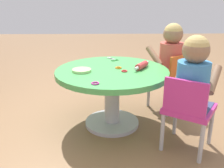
{
  "coord_description": "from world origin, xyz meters",
  "views": [
    {
      "loc": [
        -1.89,
        0.04,
        1.03
      ],
      "look_at": [
        0.0,
        0.0,
        0.35
      ],
      "focal_mm": 40.86,
      "sensor_mm": 36.0,
      "label": 1
    }
  ],
  "objects": [
    {
      "name": "cookie_cutter_0",
      "position": [
        -0.33,
        0.12,
        0.48
      ],
      "size": [
        0.05,
        0.05,
        0.01
      ],
      "primitive_type": "torus",
      "color": "#D83FA5",
      "rests_on": "craft_table"
    },
    {
      "name": "child_chair_left",
      "position": [
        -0.37,
        -0.49,
        0.31
      ],
      "size": [
        0.42,
        0.42,
        0.54
      ],
      "color": "#B7B7BC",
      "rests_on": "ground"
    },
    {
      "name": "craft_scissors",
      "position": [
        0.31,
        -0.02,
        0.47
      ],
      "size": [
        0.14,
        0.11,
        0.01
      ],
      "color": "silver",
      "rests_on": "craft_table"
    },
    {
      "name": "seated_child_left",
      "position": [
        -0.34,
        -0.52,
        0.53
      ],
      "size": [
        0.44,
        0.42,
        0.51
      ],
      "color": "#3F4772",
      "rests_on": "ground"
    },
    {
      "name": "child_chair_right",
      "position": [
        0.28,
        -0.55,
        0.31
      ],
      "size": [
        0.41,
        0.41,
        0.54
      ],
      "color": "#B7B7BC",
      "rests_on": "ground"
    },
    {
      "name": "seated_child_right",
      "position": [
        0.31,
        -0.53,
        0.53
      ],
      "size": [
        0.43,
        0.41,
        0.51
      ],
      "color": "#3F4772",
      "rests_on": "ground"
    },
    {
      "name": "cookie_cutter_1",
      "position": [
        0.04,
        -0.05,
        0.48
      ],
      "size": [
        0.05,
        0.05,
        0.01
      ],
      "primitive_type": "torus",
      "color": "orange",
      "rests_on": "craft_table"
    },
    {
      "name": "cookie_cutter_2",
      "position": [
        -0.05,
        -0.09,
        0.48
      ],
      "size": [
        0.05,
        0.05,
        0.01
      ],
      "primitive_type": "torus",
      "color": "red",
      "rests_on": "craft_table"
    },
    {
      "name": "craft_table",
      "position": [
        0.0,
        0.0,
        0.36
      ],
      "size": [
        0.87,
        0.87,
        0.47
      ],
      "color": "silver",
      "rests_on": "ground"
    },
    {
      "name": "rolling_pin",
      "position": [
        0.02,
        -0.23,
        0.5
      ],
      "size": [
        0.21,
        0.14,
        0.05
      ],
      "color": "#D83F3F",
      "rests_on": "craft_table"
    },
    {
      "name": "playdough_blob_0",
      "position": [
        -0.05,
        0.23,
        0.48
      ],
      "size": [
        0.14,
        0.14,
        0.02
      ],
      "primitive_type": "cylinder",
      "color": "#B2E58C",
      "rests_on": "craft_table"
    },
    {
      "name": "ground_plane",
      "position": [
        0.0,
        0.0,
        0.0
      ],
      "size": [
        10.0,
        10.0,
        0.0
      ],
      "primitive_type": "plane",
      "color": "olive"
    }
  ]
}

